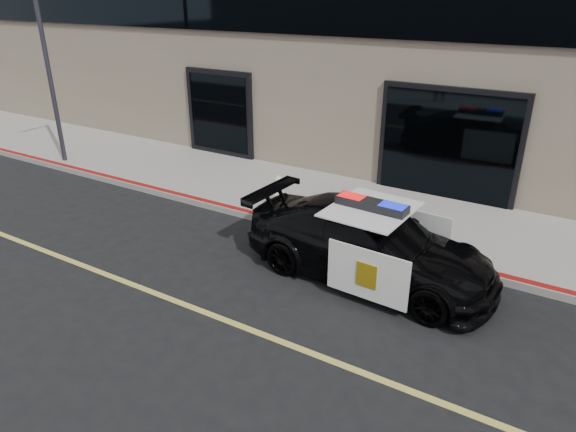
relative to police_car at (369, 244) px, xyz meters
The scene contains 5 objects.
ground 2.82m from the police_car, 65.73° to the right, with size 120.00×120.00×0.00m, color black.
sidewalk_n 3.04m from the police_car, 67.82° to the left, with size 60.00×3.50×0.15m, color gray.
police_car is the anchor object (origin of this frame).
fire_hydrant 3.60m from the police_car, 149.64° to the left, with size 0.34×0.47×0.75m.
street_light 10.86m from the police_car, behind, with size 0.13×1.20×4.71m.
Camera 1 is at (1.93, -5.43, 4.96)m, focal length 32.00 mm.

